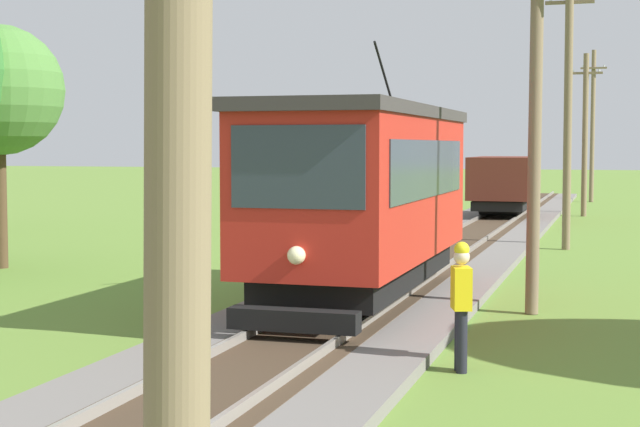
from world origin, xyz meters
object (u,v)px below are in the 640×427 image
(utility_pole_near_tram, at_px, (535,125))
(freight_car, at_px, (504,183))
(utility_pole_mid, at_px, (568,107))
(utility_pole_distant, at_px, (593,124))
(utility_pole_far, at_px, (585,133))
(red_tram, at_px, (364,193))
(track_worker, at_px, (461,300))

(utility_pole_near_tram, bearing_deg, freight_car, 97.75)
(utility_pole_near_tram, xyz_separation_m, utility_pole_mid, (0.00, 11.52, 0.76))
(utility_pole_near_tram, bearing_deg, utility_pole_distant, 90.00)
(freight_car, relative_size, utility_pole_near_tram, 0.77)
(utility_pole_far, bearing_deg, red_tram, -96.59)
(track_worker, bearing_deg, freight_car, -102.97)
(red_tram, bearing_deg, utility_pole_near_tram, 9.28)
(freight_car, bearing_deg, utility_pole_mid, -74.57)
(freight_car, height_order, utility_pole_far, utility_pole_far)
(utility_pole_distant, bearing_deg, utility_pole_mid, -90.00)
(red_tram, distance_m, utility_pole_near_tram, 3.38)
(utility_pole_far, relative_size, track_worker, 3.97)
(utility_pole_mid, height_order, utility_pole_far, utility_pole_mid)
(utility_pole_far, bearing_deg, track_worker, -90.96)
(utility_pole_distant, bearing_deg, utility_pole_near_tram, -90.00)
(utility_pole_far, distance_m, track_worker, 31.51)
(utility_pole_distant, height_order, track_worker, utility_pole_distant)
(red_tram, height_order, utility_pole_mid, utility_pole_mid)
(freight_car, xyz_separation_m, utility_pole_mid, (3.09, -11.21, 2.66))
(utility_pole_distant, bearing_deg, freight_car, -101.49)
(red_tram, distance_m, utility_pole_distant, 38.64)
(utility_pole_near_tram, relative_size, utility_pole_mid, 0.82)
(freight_car, height_order, utility_pole_distant, utility_pole_distant)
(red_tram, height_order, utility_pole_far, utility_pole_far)
(utility_pole_mid, relative_size, utility_pole_distant, 0.99)
(red_tram, bearing_deg, freight_car, 90.01)
(red_tram, xyz_separation_m, utility_pole_far, (3.09, 26.74, 1.45))
(utility_pole_far, distance_m, utility_pole_distant, 11.74)
(utility_pole_mid, xyz_separation_m, utility_pole_distant, (-0.00, 26.43, 0.04))
(utility_pole_near_tram, distance_m, track_worker, 5.75)
(utility_pole_distant, bearing_deg, track_worker, -90.70)
(utility_pole_mid, distance_m, utility_pole_far, 14.72)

